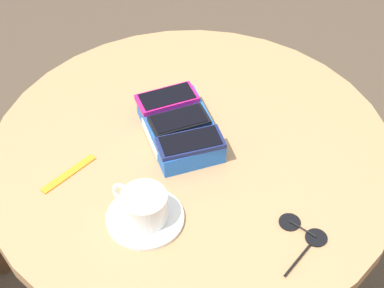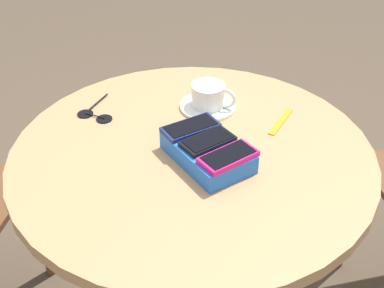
{
  "view_description": "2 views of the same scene",
  "coord_description": "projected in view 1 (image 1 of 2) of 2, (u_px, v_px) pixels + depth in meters",
  "views": [
    {
      "loc": [
        0.86,
        -0.3,
        1.68
      ],
      "look_at": [
        0.0,
        0.0,
        0.75
      ],
      "focal_mm": 60.0,
      "sensor_mm": 36.0,
      "label": 1
    },
    {
      "loc": [
        -0.83,
        0.55,
        1.46
      ],
      "look_at": [
        0.0,
        0.0,
        0.75
      ],
      "focal_mm": 50.0,
      "sensor_mm": 36.0,
      "label": 2
    }
  ],
  "objects": [
    {
      "name": "saucer",
      "position": [
        145.0,
        218.0,
        1.19
      ],
      "size": [
        0.15,
        0.15,
        0.01
      ],
      "primitive_type": "cylinder",
      "color": "white",
      "rests_on": "round_table"
    },
    {
      "name": "lanyard_strap",
      "position": [
        69.0,
        174.0,
        1.27
      ],
      "size": [
        0.07,
        0.12,
        0.0
      ],
      "primitive_type": "cube",
      "rotation": [
        0.0,
        0.0,
        -1.09
      ],
      "color": "orange",
      "rests_on": "round_table"
    },
    {
      "name": "sunglasses",
      "position": [
        302.0,
        233.0,
        1.16
      ],
      "size": [
        0.13,
        0.11,
        0.01
      ],
      "color": "black",
      "rests_on": "round_table"
    },
    {
      "name": "coffee_cup",
      "position": [
        143.0,
        206.0,
        1.16
      ],
      "size": [
        0.11,
        0.09,
        0.06
      ],
      "color": "white",
      "rests_on": "saucer"
    },
    {
      "name": "phone_box",
      "position": [
        180.0,
        129.0,
        1.33
      ],
      "size": [
        0.2,
        0.13,
        0.04
      ],
      "color": "blue",
      "rests_on": "round_table"
    },
    {
      "name": "phone_navy",
      "position": [
        190.0,
        142.0,
        1.26
      ],
      "size": [
        0.07,
        0.13,
        0.01
      ],
      "color": "navy",
      "rests_on": "phone_box"
    },
    {
      "name": "phone_magenta",
      "position": [
        167.0,
        98.0,
        1.35
      ],
      "size": [
        0.07,
        0.13,
        0.01
      ],
      "color": "#D11975",
      "rests_on": "phone_box"
    },
    {
      "name": "phone_black",
      "position": [
        179.0,
        120.0,
        1.3
      ],
      "size": [
        0.07,
        0.12,
        0.01
      ],
      "color": "black",
      "rests_on": "phone_box"
    },
    {
      "name": "round_table",
      "position": [
        192.0,
        202.0,
        1.43
      ],
      "size": [
        0.84,
        0.84,
        0.73
      ],
      "color": "#2D2D2D",
      "rests_on": "ground_plane"
    }
  ]
}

